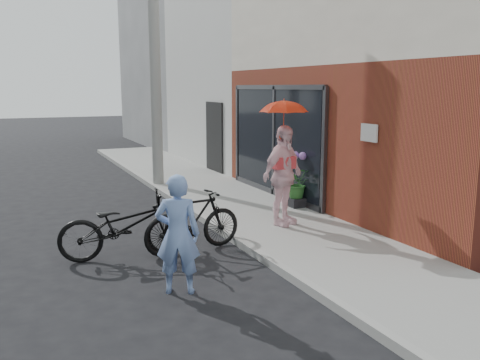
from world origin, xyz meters
TOP-DOWN VIEW (x-y plane):
  - ground at (0.00, 0.00)m, footprint 80.00×80.00m
  - sidewalk at (2.10, 2.00)m, footprint 2.20×24.00m
  - curb at (0.94, 2.00)m, footprint 0.12×24.00m
  - brick_building at (7.19, 2.01)m, footprint 8.09×8.00m
  - plaster_building at (7.20, 9.00)m, footprint 8.00×6.00m
  - east_building_far at (7.20, 16.00)m, footprint 8.00×8.00m
  - utility_pole at (1.10, 6.00)m, footprint 0.28×0.28m
  - officer at (-0.58, -0.78)m, footprint 0.66×0.56m
  - bike_left at (-0.91, 0.81)m, footprint 2.03×0.98m
  - bike_right at (0.15, 0.70)m, footprint 1.70×0.66m
  - kimono_woman at (2.02, 1.11)m, footprint 1.15×0.85m
  - parasol at (2.02, 1.11)m, footprint 0.81×0.81m
  - planter at (3.00, 2.22)m, footprint 0.35×0.35m
  - potted_plant at (3.00, 2.22)m, footprint 0.57×0.49m

SIDE VIEW (x-z plane):
  - ground at x=0.00m, z-range 0.00..0.00m
  - sidewalk at x=2.10m, z-range 0.00..0.12m
  - curb at x=0.94m, z-range 0.00..0.12m
  - planter at x=3.00m, z-range 0.12..0.30m
  - bike_right at x=0.15m, z-range 0.00..0.99m
  - bike_left at x=-0.91m, z-range 0.00..1.02m
  - potted_plant at x=3.00m, z-range 0.30..0.94m
  - officer at x=-0.58m, z-range 0.00..1.54m
  - kimono_woman at x=2.02m, z-range 0.12..1.93m
  - parasol at x=2.02m, z-range 1.93..2.64m
  - brick_building at x=7.19m, z-range -0.01..5.99m
  - plaster_building at x=7.20m, z-range 0.00..7.00m
  - east_building_far at x=7.20m, z-range 0.00..7.00m
  - utility_pole at x=1.10m, z-range 0.00..7.00m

